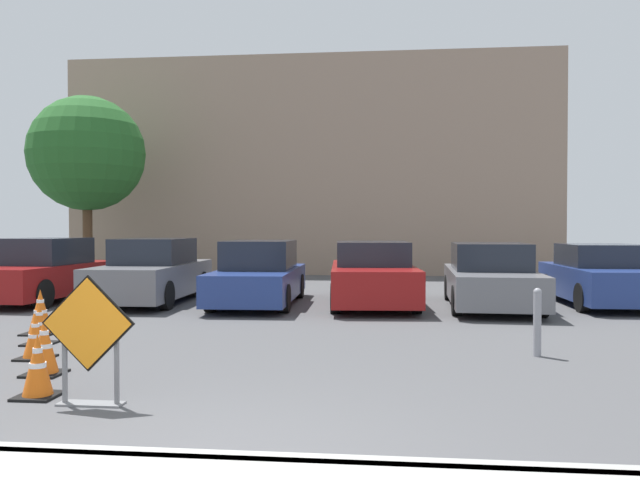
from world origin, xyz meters
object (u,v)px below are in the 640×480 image
traffic_cone_nearest (38,366)px  traffic_cone_second (44,347)px  parked_car_second (153,273)px  parked_car_fifth (490,278)px  traffic_cone_third (35,337)px  road_closed_sign (89,336)px  bollard_nearest (537,320)px  traffic_cone_fourth (39,324)px  parked_car_nearest (44,273)px  parked_car_fourth (372,276)px  traffic_cone_fifth (40,312)px  parked_car_third (259,276)px  parked_car_sixth (602,277)px

traffic_cone_nearest → traffic_cone_second: (-0.48, 0.98, 0.01)m
traffic_cone_nearest → parked_car_second: size_ratio=0.15×
traffic_cone_second → parked_car_fifth: (6.59, 7.16, 0.33)m
traffic_cone_nearest → traffic_cone_third: size_ratio=1.09×
traffic_cone_second → parked_car_second: (-1.43, 7.42, 0.36)m
road_closed_sign → traffic_cone_second: 1.75m
road_closed_sign → bollard_nearest: road_closed_sign is taller
traffic_cone_nearest → traffic_cone_fourth: 3.29m
parked_car_nearest → traffic_cone_nearest: bearing=123.0°
traffic_cone_fourth → parked_car_second: size_ratio=0.14×
parked_car_nearest → parked_car_fourth: 8.02m
traffic_cone_nearest → traffic_cone_fifth: traffic_cone_fifth is taller
traffic_cone_third → traffic_cone_second: bearing=-54.3°
traffic_cone_fourth → parked_car_fourth: bearing=47.3°
road_closed_sign → traffic_cone_second: road_closed_sign is taller
parked_car_second → parked_car_fifth: bearing=177.1°
traffic_cone_nearest → traffic_cone_third: (-1.11, 1.85, -0.03)m
parked_car_second → parked_car_fifth: (8.02, -0.25, -0.04)m
parked_car_nearest → parked_car_second: bearing=-171.5°
parked_car_nearest → parked_car_third: parked_car_nearest is taller
road_closed_sign → parked_car_nearest: parked_car_nearest is taller
traffic_cone_third → parked_car_fifth: 9.58m
bollard_nearest → parked_car_sixth: bearing=64.4°
parked_car_nearest → parked_car_second: 2.68m
traffic_cone_second → parked_car_fifth: parked_car_fifth is taller
parked_car_third → traffic_cone_fifth: bearing=55.4°
traffic_cone_nearest → parked_car_fourth: size_ratio=0.15×
traffic_cone_nearest → parked_car_third: 8.22m
traffic_cone_nearest → traffic_cone_third: 2.16m
traffic_cone_fourth → parked_car_sixth: size_ratio=0.16×
road_closed_sign → parked_car_second: (-2.61, 8.65, -0.01)m
road_closed_sign → traffic_cone_nearest: (-0.70, 0.25, -0.38)m
traffic_cone_nearest → parked_car_second: bearing=102.9°
traffic_cone_second → parked_car_fourth: size_ratio=0.15×
parked_car_sixth → traffic_cone_second: bearing=39.5°
traffic_cone_fourth → traffic_cone_fifth: bearing=119.2°
traffic_cone_fifth → parked_car_third: 5.30m
traffic_cone_fifth → parked_car_fourth: bearing=39.4°
traffic_cone_nearest → traffic_cone_second: traffic_cone_second is taller
traffic_cone_fourth → traffic_cone_second: bearing=-58.5°
traffic_cone_fifth → parked_car_fourth: (5.57, 4.58, 0.32)m
traffic_cone_third → parked_car_nearest: size_ratio=0.15×
parked_car_fourth → parked_car_third: bearing=-0.6°
traffic_cone_nearest → traffic_cone_fifth: size_ratio=0.90×
traffic_cone_third → traffic_cone_fifth: traffic_cone_fifth is taller
parked_car_third → traffic_cone_fourth: bearing=64.4°
traffic_cone_fourth → traffic_cone_fifth: (-0.50, 0.90, 0.06)m
bollard_nearest → traffic_cone_fourth: bearing=179.1°
traffic_cone_nearest → parked_car_nearest: size_ratio=0.16×
traffic_cone_third → traffic_cone_fifth: bearing=118.3°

